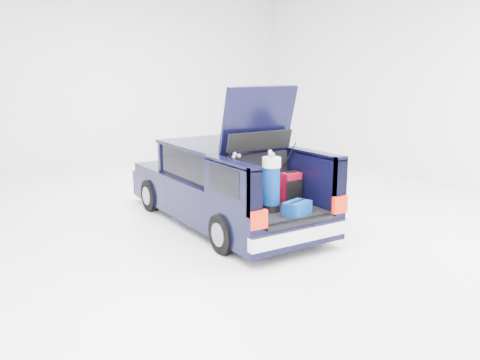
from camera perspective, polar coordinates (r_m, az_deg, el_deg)
ground at (r=9.24m, az=-1.66°, el=-4.78°), size 14.00×14.00×0.00m
car at (r=9.15m, az=-2.02°, el=-0.58°), size 1.87×4.65×2.47m
red_suitcase at (r=8.26m, az=5.76°, el=-0.86°), size 0.32×0.20×0.51m
black_golf_bag at (r=7.75m, az=-0.42°, el=-0.50°), size 0.32×0.36×0.88m
blue_golf_bag at (r=7.67m, az=3.53°, el=-0.42°), size 0.35×0.35×0.94m
blue_duffel at (r=7.60m, az=6.43°, el=-3.13°), size 0.47×0.38×0.22m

